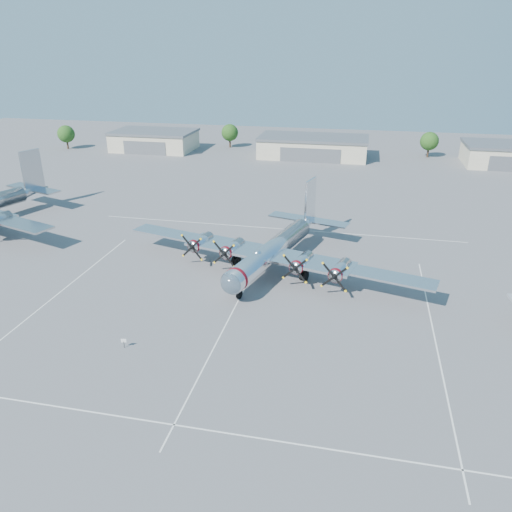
% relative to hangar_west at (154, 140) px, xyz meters
% --- Properties ---
extents(ground, '(260.00, 260.00, 0.00)m').
position_rel_hangar_west_xyz_m(ground, '(45.00, -81.96, -2.71)').
color(ground, '#57575A').
rests_on(ground, ground).
extents(parking_lines, '(60.00, 50.08, 0.01)m').
position_rel_hangar_west_xyz_m(parking_lines, '(45.00, -83.71, -2.71)').
color(parking_lines, silver).
rests_on(parking_lines, ground).
extents(hangar_west, '(22.60, 14.60, 5.40)m').
position_rel_hangar_west_xyz_m(hangar_west, '(0.00, 0.00, 0.00)').
color(hangar_west, '#B8AF92').
rests_on(hangar_west, ground).
extents(hangar_center, '(28.60, 14.60, 5.40)m').
position_rel_hangar_west_xyz_m(hangar_center, '(45.00, -0.00, -0.00)').
color(hangar_center, '#B8AF92').
rests_on(hangar_center, ground).
extents(hangar_east, '(20.60, 14.60, 5.40)m').
position_rel_hangar_west_xyz_m(hangar_east, '(93.00, 0.00, 0.00)').
color(hangar_east, '#B8AF92').
rests_on(hangar_east, ground).
extents(tree_far_west, '(4.80, 4.80, 6.64)m').
position_rel_hangar_west_xyz_m(tree_far_west, '(-25.00, -3.96, 1.51)').
color(tree_far_west, '#382619').
rests_on(tree_far_west, ground).
extents(tree_west, '(4.80, 4.80, 6.64)m').
position_rel_hangar_west_xyz_m(tree_west, '(20.00, 8.04, 1.51)').
color(tree_west, '#382619').
rests_on(tree_west, ground).
extents(tree_east, '(4.80, 4.80, 6.64)m').
position_rel_hangar_west_xyz_m(tree_east, '(75.00, 6.04, 1.51)').
color(tree_east, '#382619').
rests_on(tree_east, ground).
extents(main_bomber_b29, '(48.80, 39.29, 9.44)m').
position_rel_hangar_west_xyz_m(main_bomber_b29, '(47.59, -72.26, -2.71)').
color(main_bomber_b29, silver).
rests_on(main_bomber_b29, ground).
extents(info_placard, '(0.54, 0.14, 1.03)m').
position_rel_hangar_west_xyz_m(info_placard, '(36.17, -94.58, -1.99)').
color(info_placard, black).
rests_on(info_placard, ground).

